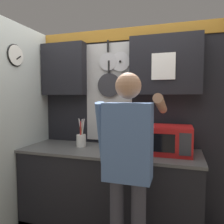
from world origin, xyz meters
The scene contains 7 objects.
base_cabinet_counter centered at (0.00, 0.00, 0.45)m, with size 1.98×0.68×0.91m.
back_wall_unit centered at (0.01, 0.31, 1.44)m, with size 2.55×0.22×2.32m.
side_wall centered at (-1.01, -0.37, 1.17)m, with size 0.07×1.60×2.32m.
microwave centered at (0.63, 0.05, 1.05)m, with size 0.50×0.40×0.29m.
knife_block centered at (0.07, 0.05, 1.00)m, with size 0.11×0.15×0.26m.
utensil_crock centered at (-0.36, 0.05, 1.00)m, with size 0.11×0.11×0.34m.
person centered at (0.36, -0.58, 1.01)m, with size 0.54×0.66×1.69m.
Camera 1 is at (0.76, -2.28, 1.50)m, focal length 35.00 mm.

